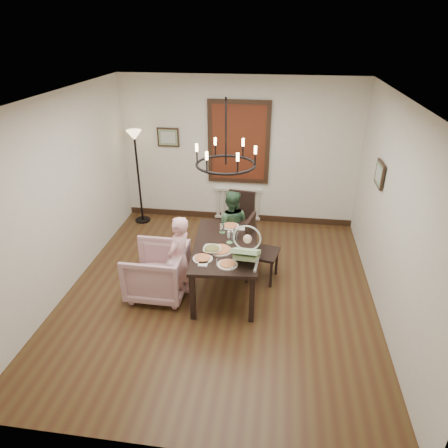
% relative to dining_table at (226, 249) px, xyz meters
% --- Properties ---
extents(room_shell, '(4.51, 5.00, 2.81)m').
position_rel_dining_table_xyz_m(room_shell, '(-0.08, 0.24, 0.73)').
color(room_shell, '#4C351A').
rests_on(room_shell, ground).
extents(dining_table, '(1.02, 1.67, 0.75)m').
position_rel_dining_table_xyz_m(dining_table, '(0.00, 0.00, 0.00)').
color(dining_table, black).
rests_on(dining_table, room_shell).
extents(chair_far, '(0.53, 0.53, 1.04)m').
position_rel_dining_table_xyz_m(chair_far, '(0.06, 1.16, -0.15)').
color(chair_far, black).
rests_on(chair_far, room_shell).
extents(chair_right, '(0.54, 0.54, 1.04)m').
position_rel_dining_table_xyz_m(chair_right, '(0.53, 0.32, -0.15)').
color(chair_right, black).
rests_on(chair_right, room_shell).
extents(armchair, '(0.85, 0.83, 0.76)m').
position_rel_dining_table_xyz_m(armchair, '(-0.96, -0.29, -0.29)').
color(armchair, '#C4969E').
rests_on(armchair, room_shell).
extents(elderly_woman, '(0.36, 0.45, 1.07)m').
position_rel_dining_table_xyz_m(elderly_woman, '(-0.61, -0.33, -0.13)').
color(elderly_woman, '#ECA6AA').
rests_on(elderly_woman, room_shell).
extents(seated_man, '(0.51, 0.40, 1.02)m').
position_rel_dining_table_xyz_m(seated_man, '(-0.03, 0.84, -0.16)').
color(seated_man, '#345838').
rests_on(seated_man, room_shell).
extents(baby_bouncer, '(0.43, 0.57, 0.36)m').
position_rel_dining_table_xyz_m(baby_bouncer, '(0.33, -0.42, 0.26)').
color(baby_bouncer, '#A4CA8B').
rests_on(baby_bouncer, dining_table).
extents(salad_bowl, '(0.30, 0.30, 0.07)m').
position_rel_dining_table_xyz_m(salad_bowl, '(-0.16, -0.24, 0.12)').
color(salad_bowl, white).
rests_on(salad_bowl, dining_table).
extents(pizza_platter, '(0.31, 0.31, 0.04)m').
position_rel_dining_table_xyz_m(pizza_platter, '(-0.04, -0.21, 0.11)').
color(pizza_platter, tan).
rests_on(pizza_platter, dining_table).
extents(drinking_glass, '(0.07, 0.07, 0.13)m').
position_rel_dining_table_xyz_m(drinking_glass, '(0.11, 0.09, 0.15)').
color(drinking_glass, silver).
rests_on(drinking_glass, dining_table).
extents(window_blinds, '(1.00, 0.03, 1.40)m').
position_rel_dining_table_xyz_m(window_blinds, '(-0.08, 2.33, 0.93)').
color(window_blinds, '#522010').
rests_on(window_blinds, room_shell).
extents(radiator, '(0.92, 0.12, 0.62)m').
position_rel_dining_table_xyz_m(radiator, '(-0.08, 2.35, -0.32)').
color(radiator, silver).
rests_on(radiator, room_shell).
extents(picture_back, '(0.42, 0.03, 0.36)m').
position_rel_dining_table_xyz_m(picture_back, '(-1.43, 2.34, 0.98)').
color(picture_back, black).
rests_on(picture_back, room_shell).
extents(picture_right, '(0.03, 0.42, 0.36)m').
position_rel_dining_table_xyz_m(picture_right, '(2.13, 0.77, 0.98)').
color(picture_right, black).
rests_on(picture_right, room_shell).
extents(floor_lamp, '(0.30, 0.30, 1.80)m').
position_rel_dining_table_xyz_m(floor_lamp, '(-1.98, 2.02, 0.23)').
color(floor_lamp, black).
rests_on(floor_lamp, room_shell).
extents(chandelier, '(0.80, 0.80, 0.04)m').
position_rel_dining_table_xyz_m(chandelier, '(0.00, -0.00, 1.28)').
color(chandelier, black).
rests_on(chandelier, room_shell).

